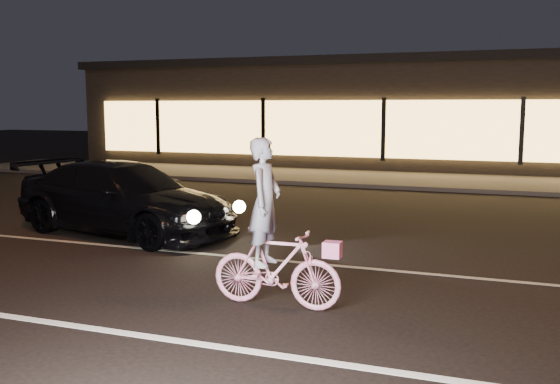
% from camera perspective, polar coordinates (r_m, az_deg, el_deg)
% --- Properties ---
extents(ground, '(90.00, 90.00, 0.00)m').
position_cam_1_polar(ground, '(8.33, -10.40, -8.87)').
color(ground, black).
rests_on(ground, ground).
extents(lane_stripe_near, '(60.00, 0.12, 0.01)m').
position_cam_1_polar(lane_stripe_near, '(7.15, -16.63, -11.88)').
color(lane_stripe_near, silver).
rests_on(lane_stripe_near, ground).
extents(lane_stripe_far, '(60.00, 0.10, 0.01)m').
position_cam_1_polar(lane_stripe_far, '(10.04, -4.59, -5.86)').
color(lane_stripe_far, gray).
rests_on(lane_stripe_far, ground).
extents(sidewalk, '(30.00, 4.00, 0.12)m').
position_cam_1_polar(sidewalk, '(20.41, 8.39, 1.21)').
color(sidewalk, '#383533').
rests_on(sidewalk, ground).
extents(storefront, '(25.40, 8.42, 4.20)m').
position_cam_1_polar(storefront, '(26.15, 11.17, 7.16)').
color(storefront, black).
rests_on(storefront, ground).
extents(cyclist, '(1.60, 0.55, 2.02)m').
position_cam_1_polar(cyclist, '(7.40, -0.64, -5.12)').
color(cyclist, '#FB3C7F').
rests_on(cyclist, ground).
extents(sedan, '(4.93, 2.84, 1.34)m').
position_cam_1_polar(sedan, '(12.04, -14.03, -0.55)').
color(sedan, black).
rests_on(sedan, ground).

